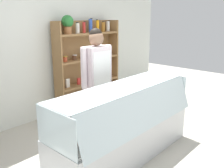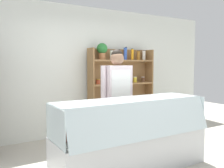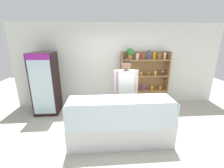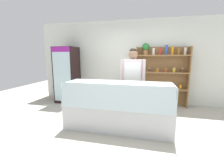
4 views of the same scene
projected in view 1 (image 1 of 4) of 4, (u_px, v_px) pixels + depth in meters
ground_plane at (128, 147)px, 3.77m from camera, size 12.00×12.00×0.00m
back_wall at (46, 47)px, 4.70m from camera, size 6.80×0.10×2.70m
shelving_unit at (86, 58)px, 5.16m from camera, size 1.56×0.29×1.93m
deli_display_case at (124, 136)px, 3.46m from camera, size 2.23×0.77×1.01m
shop_clerk at (97, 74)px, 3.92m from camera, size 0.62×0.25×1.74m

